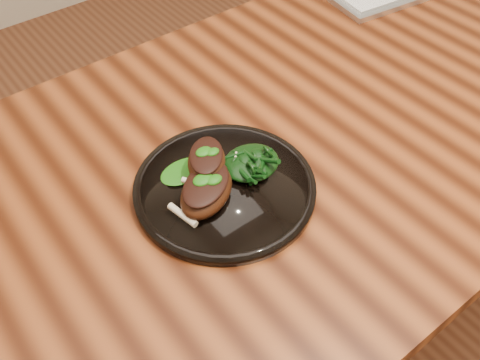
{
  "coord_description": "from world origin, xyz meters",
  "views": [
    {
      "loc": [
        -0.58,
        -0.5,
        1.38
      ],
      "look_at": [
        -0.24,
        -0.06,
        0.78
      ],
      "focal_mm": 40.0,
      "sensor_mm": 36.0,
      "label": 1
    }
  ],
  "objects_px": {
    "plate": "(225,188)",
    "lamb_chop_front": "(206,190)",
    "desk": "(318,146)",
    "greens_heap": "(251,160)"
  },
  "relations": [
    {
      "from": "desk",
      "to": "plate",
      "type": "height_order",
      "value": "plate"
    },
    {
      "from": "plate",
      "to": "lamb_chop_front",
      "type": "height_order",
      "value": "lamb_chop_front"
    },
    {
      "from": "plate",
      "to": "greens_heap",
      "type": "height_order",
      "value": "greens_heap"
    },
    {
      "from": "desk",
      "to": "lamb_chop_front",
      "type": "xyz_separation_m",
      "value": [
        -0.3,
        -0.06,
        0.12
      ]
    },
    {
      "from": "plate",
      "to": "greens_heap",
      "type": "xyz_separation_m",
      "value": [
        0.06,
        0.01,
        0.02
      ]
    },
    {
      "from": "lamb_chop_front",
      "to": "greens_heap",
      "type": "height_order",
      "value": "lamb_chop_front"
    },
    {
      "from": "plate",
      "to": "lamb_chop_front",
      "type": "distance_m",
      "value": 0.05
    },
    {
      "from": "lamb_chop_front",
      "to": "greens_heap",
      "type": "distance_m",
      "value": 0.1
    },
    {
      "from": "lamb_chop_front",
      "to": "plate",
      "type": "bearing_deg",
      "value": 13.99
    },
    {
      "from": "plate",
      "to": "greens_heap",
      "type": "bearing_deg",
      "value": 5.19
    }
  ]
}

